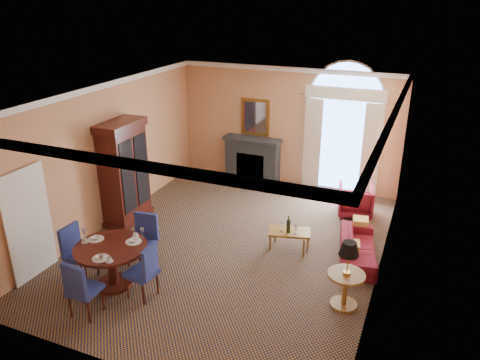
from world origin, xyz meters
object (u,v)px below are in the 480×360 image
at_px(dining_table, 111,257).
at_px(armchair, 356,200).
at_px(coffee_table, 289,232).
at_px(armoire, 124,174).
at_px(side_table, 347,268).
at_px(sofa, 358,247).

relative_size(dining_table, armchair, 1.60).
relative_size(dining_table, coffee_table, 1.38).
distance_m(armchair, coffee_table, 2.39).
relative_size(armoire, side_table, 1.97).
bearing_deg(coffee_table, sofa, -7.36).
distance_m(dining_table, coffee_table, 3.54).
bearing_deg(armchair, coffee_table, 54.18).
relative_size(armchair, side_table, 0.67).
height_order(sofa, side_table, side_table).
relative_size(dining_table, sofa, 0.74).
xyz_separation_m(sofa, side_table, (0.05, -1.61, 0.50)).
distance_m(armchair, side_table, 3.65).
bearing_deg(sofa, armoire, 82.07).
height_order(armoire, dining_table, armoire).
relative_size(coffee_table, side_table, 0.78).
bearing_deg(armchair, sofa, 89.50).
bearing_deg(armchair, armoire, 13.50).
relative_size(armoire, coffee_table, 2.52).
bearing_deg(sofa, dining_table, 112.54).
distance_m(armoire, coffee_table, 3.97).
distance_m(sofa, coffee_table, 1.39).
xyz_separation_m(armchair, side_table, (0.45, -3.60, 0.38)).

